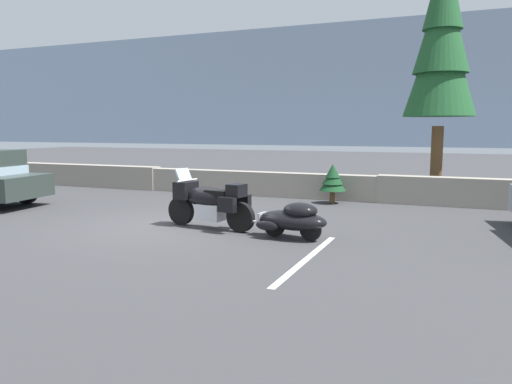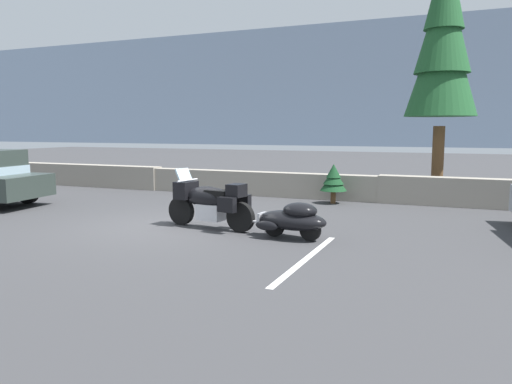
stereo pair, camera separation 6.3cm
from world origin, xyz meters
name	(u,v)px [view 2 (the right image)]	position (x,y,z in m)	size (l,w,h in m)	color
ground_plane	(162,226)	(0.00, 0.00, 0.00)	(80.00, 80.00, 0.00)	#38383A
stone_guard_wall	(256,183)	(-0.09, 5.81, 0.42)	(24.00, 0.56, 0.85)	gray
distant_ridgeline	(432,100)	(0.00, 95.78, 8.00)	(240.00, 80.00, 16.00)	#8C9EB7
touring_motorcycle	(209,201)	(1.13, 0.21, 0.62)	(2.31, 0.94, 1.33)	black
car_shaped_trailer	(292,219)	(3.20, -0.09, 0.41)	(2.23, 0.93, 0.76)	black
pine_tree_tall	(443,38)	(5.60, 7.41, 5.06)	(2.22, 2.22, 8.07)	brown
pine_sapling_near	(334,179)	(2.78, 5.02, 0.75)	(0.81, 0.81, 1.19)	brown
parking_stripe_marker	(307,258)	(3.94, -1.50, 0.00)	(0.12, 3.60, 0.01)	silver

